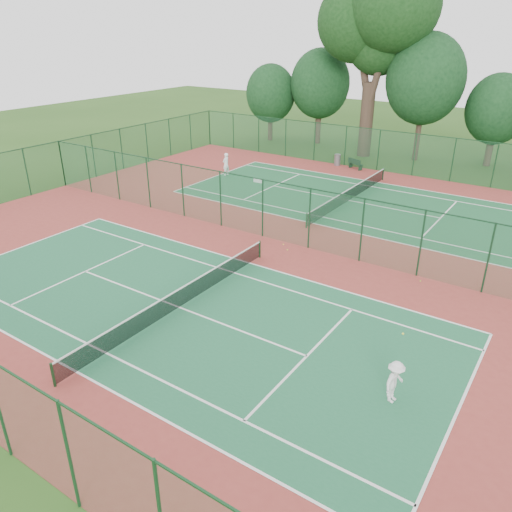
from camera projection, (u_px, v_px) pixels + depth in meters
The scene contains 19 objects.
ground at pixel (285, 242), 28.86m from camera, with size 120.00×120.00×0.00m, color #294E18.
red_pad at pixel (285, 242), 28.86m from camera, with size 40.00×36.00×0.01m, color maroon.
court_near at pixel (180, 308), 22.08m from camera, with size 23.77×10.97×0.01m, color #1E613D.
court_far at pixel (350, 201), 35.62m from camera, with size 23.77×10.97×0.01m, color #1C5B33.
fence_north at pixel (396, 152), 41.66m from camera, with size 40.00×0.09×3.50m.
fence_west at pixel (62, 163), 38.29m from camera, with size 0.09×36.00×3.50m.
fence_divider at pixel (285, 213), 28.12m from camera, with size 40.00×0.09×3.50m.
tennis_net_near at pixel (179, 297), 21.86m from camera, with size 0.10×12.90×0.97m.
tennis_net_far at pixel (350, 193), 35.40m from camera, with size 0.10×12.90×0.97m.
player_near at pixel (395, 382), 16.28m from camera, with size 0.99×0.57×1.54m, color silver.
player_far at pixel (226, 164), 41.35m from camera, with size 0.68×0.44×1.85m, color white.
trash_bin at pixel (337, 160), 44.49m from camera, with size 0.55×0.55×1.00m, color slate.
bench at pixel (355, 164), 43.31m from camera, with size 1.53×0.95×0.91m.
kit_bag at pixel (258, 181), 39.75m from camera, with size 0.76×0.29×0.29m, color silver.
stray_ball_a at pixel (283, 244), 28.42m from camera, with size 0.06×0.06×0.06m, color yellow.
stray_ball_b at pixel (420, 281), 24.34m from camera, with size 0.07×0.07×0.07m, color #A5C12C.
stray_ball_c at pixel (287, 250), 27.72m from camera, with size 0.07×0.07×0.07m, color #CDEE37.
big_tree at pixel (378, 20), 43.24m from camera, with size 10.88×7.96×16.71m.
evergreen_row at pixel (422, 159), 46.85m from camera, with size 39.00×5.00×12.00m, color black, non-canonical shape.
Camera 1 is at (13.49, -22.92, 11.35)m, focal length 35.00 mm.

